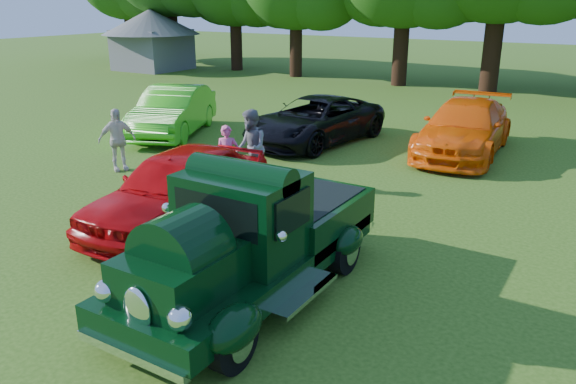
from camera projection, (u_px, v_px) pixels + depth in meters
The scene contains 10 objects.
ground at pixel (216, 264), 10.07m from camera, with size 120.00×120.00×0.00m, color #2C5012.
hero_pickup at pixel (252, 241), 8.80m from camera, with size 2.47×5.31×2.08m.
red_convertible at pixel (179, 188), 11.53m from camera, with size 1.93×4.80×1.63m, color #BD080A.
back_car_lime at pixel (173, 111), 19.40m from camera, with size 1.75×5.01×1.65m, color #39CC1B.
back_car_black at pixel (315, 120), 18.33m from camera, with size 2.48×5.37×1.49m, color black.
back_car_orange at pixel (464, 128), 17.00m from camera, with size 2.23×5.49×1.59m, color #F75B08.
spectator_pink at pixel (227, 156), 13.99m from camera, with size 0.57×0.37×1.56m, color #D7588D.
spectator_grey at pixel (251, 148), 14.03m from camera, with size 0.94×0.73×1.94m, color slate.
spectator_white at pixel (117, 140), 15.30m from camera, with size 1.01×0.42×1.72m, color beige.
gazebo at pixel (151, 33), 37.09m from camera, with size 6.40×6.40×3.90m.
Camera 1 is at (5.86, -7.08, 4.49)m, focal length 35.00 mm.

